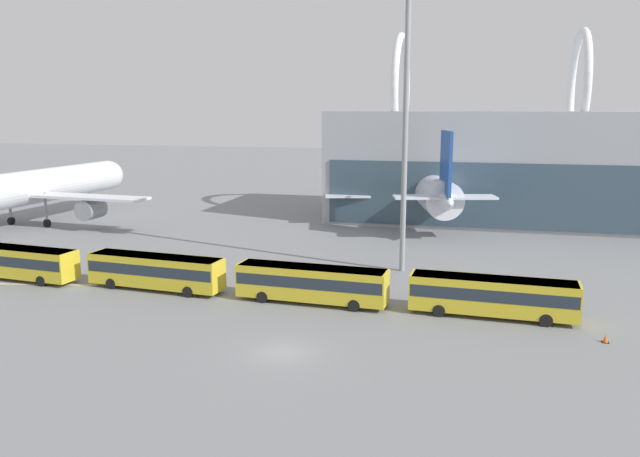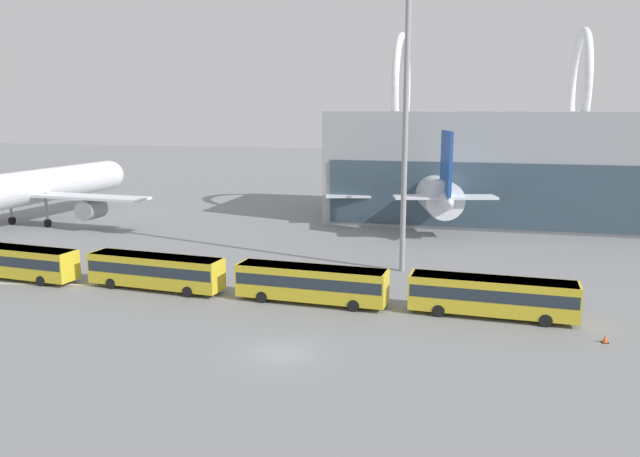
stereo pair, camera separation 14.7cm
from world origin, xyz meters
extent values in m
plane|color=slate|center=(0.00, 0.00, 0.00)|extent=(440.00, 440.00, 0.00)
torus|color=white|center=(0.62, 58.68, 19.39)|extent=(1.10, 16.28, 16.28)
torus|color=white|center=(25.86, 58.68, 19.39)|extent=(1.10, 16.28, 16.28)
cylinder|color=silver|center=(-48.83, 38.17, 5.39)|extent=(6.90, 33.50, 4.80)
sphere|color=silver|center=(-47.77, 54.77, 5.39)|extent=(4.70, 4.70, 4.70)
cube|color=silver|center=(-48.96, 36.15, 4.55)|extent=(38.14, 6.20, 0.35)
cylinder|color=gray|center=(-38.34, 35.47, 2.91)|extent=(3.00, 3.69, 2.78)
cylinder|color=gray|center=(-48.12, 49.30, 2.73)|extent=(0.36, 0.36, 4.36)
cylinder|color=black|center=(-48.12, 49.30, 0.55)|extent=(0.52, 1.13, 1.10)
cylinder|color=gray|center=(-52.07, 36.34, 2.73)|extent=(0.36, 0.36, 4.36)
cylinder|color=black|center=(-52.07, 36.34, 0.55)|extent=(0.52, 1.13, 1.10)
cylinder|color=gray|center=(-45.84, 35.95, 2.73)|extent=(0.36, 0.36, 4.36)
cylinder|color=black|center=(-45.84, 35.95, 0.55)|extent=(0.52, 1.13, 1.10)
cylinder|color=silver|center=(5.35, 52.97, 5.06)|extent=(11.56, 28.32, 4.85)
sphere|color=silver|center=(1.92, 66.54, 5.06)|extent=(4.76, 4.76, 4.76)
cone|color=silver|center=(8.78, 39.41, 5.06)|extent=(5.97, 7.08, 4.61)
cube|color=silver|center=(5.77, 51.32, 4.21)|extent=(29.55, 11.24, 0.35)
cylinder|color=gray|center=(-2.22, 49.30, 2.66)|extent=(3.31, 3.79, 2.59)
cylinder|color=gray|center=(13.76, 53.34, 2.66)|extent=(3.31, 3.79, 2.59)
cube|color=#1E4799|center=(8.61, 40.07, 9.74)|extent=(1.74, 5.47, 7.91)
cube|color=silver|center=(8.61, 40.07, 5.54)|extent=(13.01, 6.19, 0.28)
cylinder|color=gray|center=(3.05, 62.07, 2.56)|extent=(0.36, 0.36, 4.02)
cylinder|color=black|center=(3.05, 62.07, 0.55)|extent=(0.71, 1.18, 1.10)
cylinder|color=gray|center=(2.71, 50.55, 2.56)|extent=(0.36, 0.36, 4.02)
cylinder|color=black|center=(2.71, 50.55, 0.55)|extent=(0.71, 1.18, 1.10)
cylinder|color=gray|center=(8.83, 52.09, 2.56)|extent=(0.36, 0.36, 4.02)
cylinder|color=black|center=(8.83, 52.09, 0.55)|extent=(0.71, 1.18, 1.10)
cube|color=gold|center=(-30.59, 11.61, 1.77)|extent=(13.17, 3.82, 2.78)
cube|color=#232D38|center=(-30.59, 11.61, 2.05)|extent=(12.91, 3.83, 0.97)
cube|color=silver|center=(-30.59, 11.61, 3.10)|extent=(12.77, 3.71, 0.12)
cylinder|color=black|center=(-26.47, 12.43, 0.50)|extent=(1.02, 0.39, 1.00)
cylinder|color=black|center=(-26.70, 10.03, 0.50)|extent=(1.02, 0.39, 1.00)
cube|color=gold|center=(-15.75, 11.70, 1.77)|extent=(13.16, 3.70, 2.78)
cube|color=#232D38|center=(-15.75, 11.70, 2.05)|extent=(12.90, 3.71, 0.97)
cube|color=silver|center=(-15.75, 11.70, 3.10)|extent=(12.76, 3.59, 0.12)
cylinder|color=black|center=(-11.64, 12.57, 0.50)|extent=(1.02, 0.38, 1.00)
cylinder|color=black|center=(-11.84, 10.16, 0.50)|extent=(1.02, 0.38, 1.00)
cylinder|color=black|center=(-19.66, 13.25, 0.50)|extent=(1.02, 0.38, 1.00)
cylinder|color=black|center=(-19.86, 10.84, 0.50)|extent=(1.02, 0.38, 1.00)
cube|color=gold|center=(-0.91, 11.25, 1.77)|extent=(13.10, 3.27, 2.78)
cube|color=#232D38|center=(-0.91, 11.25, 2.05)|extent=(12.84, 3.28, 0.97)
cube|color=silver|center=(-0.91, 11.25, 3.10)|extent=(12.70, 3.17, 0.12)
cylinder|color=black|center=(3.17, 12.25, 0.50)|extent=(1.01, 0.35, 1.00)
cylinder|color=black|center=(3.05, 9.84, 0.50)|extent=(1.01, 0.35, 1.00)
cylinder|color=black|center=(-4.87, 12.66, 0.50)|extent=(1.01, 0.35, 1.00)
cylinder|color=black|center=(-4.99, 10.25, 0.50)|extent=(1.01, 0.35, 1.00)
cube|color=gold|center=(13.93, 11.21, 1.77)|extent=(13.09, 3.21, 2.78)
cube|color=#232D38|center=(13.93, 11.21, 2.05)|extent=(12.83, 3.22, 0.97)
cube|color=silver|center=(13.93, 11.21, 3.10)|extent=(12.69, 3.11, 0.12)
cylinder|color=black|center=(18.01, 12.22, 0.50)|extent=(1.01, 0.35, 1.00)
cylinder|color=black|center=(17.89, 9.82, 0.50)|extent=(1.01, 0.35, 1.00)
cylinder|color=black|center=(9.97, 12.60, 0.50)|extent=(1.01, 0.35, 1.00)
cylinder|color=black|center=(9.85, 10.19, 0.50)|extent=(1.01, 0.35, 1.00)
cylinder|color=gray|center=(5.31, 23.91, 14.46)|extent=(0.55, 0.55, 28.92)
cube|color=silver|center=(-27.33, 10.50, 0.00)|extent=(11.33, 2.44, 0.01)
cube|color=black|center=(21.67, 7.40, 0.01)|extent=(0.50, 0.50, 0.02)
cone|color=#EA5914|center=(21.67, 7.40, 0.30)|extent=(0.37, 0.37, 0.56)
camera|label=1|loc=(12.18, -38.13, 16.26)|focal=35.00mm
camera|label=2|loc=(12.32, -38.09, 16.26)|focal=35.00mm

